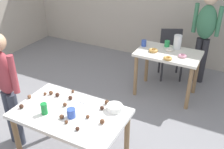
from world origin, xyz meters
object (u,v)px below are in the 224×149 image
object	(u,v)px
dining_table_near	(71,120)
soda_can	(44,109)
pitcher_far	(178,42)
person_adult_far	(205,30)
dining_table_far	(168,60)
mixing_bowl	(115,108)
chair_far_table	(171,51)
person_girl_near	(6,83)

from	to	relation	value
dining_table_near	soda_can	world-z (taller)	soda_can
pitcher_far	person_adult_far	bearing A→B (deg)	56.61
dining_table_far	mixing_bowl	world-z (taller)	mixing_bowl
dining_table_near	pitcher_far	xyz separation A→B (m)	(0.54, 2.15, 0.22)
chair_far_table	person_girl_near	distance (m)	2.91
chair_far_table	person_girl_near	xyz separation A→B (m)	(-1.20, -2.63, 0.38)
person_girl_near	mixing_bowl	distance (m)	1.28
chair_far_table	soda_can	size ratio (longest dim) A/B	7.13
person_adult_far	pitcher_far	world-z (taller)	person_adult_far
person_girl_near	dining_table_far	bearing A→B (deg)	56.01
chair_far_table	pitcher_far	size ratio (longest dim) A/B	3.89
person_girl_near	person_adult_far	bearing A→B (deg)	57.14
mixing_bowl	soda_can	xyz separation A→B (m)	(-0.61, -0.38, 0.03)
dining_table_near	chair_far_table	bearing A→B (deg)	82.59
chair_far_table	mixing_bowl	distance (m)	2.38
person_adult_far	mixing_bowl	size ratio (longest dim) A/B	9.51
person_adult_far	mixing_bowl	bearing A→B (deg)	-101.01
person_girl_near	person_adult_far	size ratio (longest dim) A/B	0.92
dining_table_near	dining_table_far	distance (m)	2.00
mixing_bowl	dining_table_far	bearing A→B (deg)	87.51
soda_can	chair_far_table	bearing A→B (deg)	78.59
mixing_bowl	pitcher_far	world-z (taller)	pitcher_far
dining_table_far	chair_far_table	size ratio (longest dim) A/B	1.11
person_adult_far	soda_can	xyz separation A→B (m)	(-1.07, -2.77, -0.15)
person_adult_far	pitcher_far	size ratio (longest dim) A/B	7.13
person_girl_near	person_adult_far	world-z (taller)	person_adult_far
dining_table_near	soda_can	distance (m)	0.31
dining_table_far	pitcher_far	xyz separation A→B (m)	(0.07, 0.21, 0.24)
chair_far_table	person_adult_far	xyz separation A→B (m)	(0.52, 0.03, 0.47)
chair_far_table	soda_can	bearing A→B (deg)	-101.41
soda_can	person_girl_near	bearing A→B (deg)	170.01
chair_far_table	soda_can	world-z (taller)	soda_can
dining_table_near	person_girl_near	world-z (taller)	person_girl_near
person_girl_near	mixing_bowl	world-z (taller)	person_girl_near
chair_far_table	person_adult_far	world-z (taller)	person_adult_far
mixing_bowl	pitcher_far	bearing A→B (deg)	85.64
person_girl_near	soda_can	world-z (taller)	person_girl_near
person_adult_far	pitcher_far	xyz separation A→B (m)	(-0.32, -0.48, -0.10)
soda_can	pitcher_far	distance (m)	2.41
dining_table_far	pitcher_far	size ratio (longest dim) A/B	4.33
dining_table_near	mixing_bowl	bearing A→B (deg)	31.72
dining_table_near	chair_far_table	size ratio (longest dim) A/B	1.33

